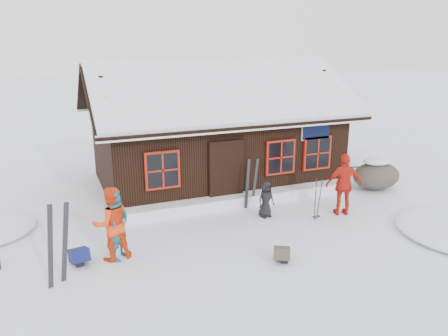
{
  "coord_description": "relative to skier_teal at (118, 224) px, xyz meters",
  "views": [
    {
      "loc": [
        -4.05,
        -9.47,
        4.92
      ],
      "look_at": [
        0.7,
        2.12,
        1.3
      ],
      "focal_mm": 35.0,
      "sensor_mm": 36.0,
      "label": 1
    }
  ],
  "objects": [
    {
      "name": "skier_orange_left",
      "position": [
        -0.15,
        0.04,
        0.03
      ],
      "size": [
        0.94,
        0.78,
        1.78
      ],
      "primitive_type": "imported",
      "rotation": [
        0.0,
        0.0,
        3.27
      ],
      "color": "#F33E11",
      "rests_on": "ground"
    },
    {
      "name": "snow_drift",
      "position": [
        4.28,
        2.15,
        -0.69
      ],
      "size": [
        7.6,
        0.6,
        0.35
      ],
      "primitive_type": "cube",
      "color": "white",
      "rests_on": "ground"
    },
    {
      "name": "backpack_olive",
      "position": [
        3.46,
        -1.58,
        -0.73
      ],
      "size": [
        0.57,
        0.62,
        0.27
      ],
      "primitive_type": "cube",
      "rotation": [
        0.0,
        0.0,
        -0.51
      ],
      "color": "#423E2F",
      "rests_on": "ground"
    },
    {
      "name": "ski_pair_right",
      "position": [
        4.31,
        1.85,
        -0.12
      ],
      "size": [
        0.48,
        0.11,
        1.58
      ],
      "rotation": [
        0.0,
        0.0,
        0.05
      ],
      "color": "black",
      "rests_on": "ground"
    },
    {
      "name": "skier_orange_right",
      "position": [
        6.56,
        0.27,
        0.06
      ],
      "size": [
        1.17,
        0.78,
        1.85
      ],
      "primitive_type": "imported",
      "rotation": [
        0.0,
        0.0,
        2.81
      ],
      "color": "red",
      "rests_on": "ground"
    },
    {
      "name": "skier_crouched",
      "position": [
        4.36,
        0.96,
        -0.33
      ],
      "size": [
        0.57,
        0.41,
        1.07
      ],
      "primitive_type": "imported",
      "rotation": [
        0.0,
        0.0,
        0.14
      ],
      "color": "black",
      "rests_on": "ground"
    },
    {
      "name": "ground",
      "position": [
        2.78,
        -0.1,
        -0.86
      ],
      "size": [
        120.0,
        120.0,
        0.0
      ],
      "primitive_type": "plane",
      "color": "white",
      "rests_on": "ground"
    },
    {
      "name": "mountain_hut",
      "position": [
        4.28,
        4.88,
        0.71
      ],
      "size": [
        8.9,
        6.09,
        4.42
      ],
      "color": "black",
      "rests_on": "ground"
    },
    {
      "name": "ski_pair_left",
      "position": [
        -1.34,
        -0.65,
        0.01
      ],
      "size": [
        0.59,
        0.24,
        1.84
      ],
      "rotation": [
        0.0,
        0.0,
        0.3
      ],
      "color": "black",
      "rests_on": "ground"
    },
    {
      "name": "backpack_blue",
      "position": [
        -0.92,
        0.08,
        -0.72
      ],
      "size": [
        0.48,
        0.59,
        0.29
      ],
      "primitive_type": "cube",
      "rotation": [
        0.0,
        0.0,
        0.14
      ],
      "color": "#131A53",
      "rests_on": "ground"
    },
    {
      "name": "snow_mounds",
      "position": [
        4.43,
        1.76,
        -0.86
      ],
      "size": [
        20.6,
        13.2,
        0.48
      ],
      "color": "white",
      "rests_on": "ground"
    },
    {
      "name": "boulder",
      "position": [
        9.09,
        1.78,
        -0.36
      ],
      "size": [
        1.7,
        1.28,
        1.0
      ],
      "color": "#524B42",
      "rests_on": "ground"
    },
    {
      "name": "skier_teal",
      "position": [
        0.0,
        0.0,
        0.0
      ],
      "size": [
        0.71,
        0.75,
        1.72
      ],
      "primitive_type": "imported",
      "rotation": [
        0.0,
        0.0,
        0.93
      ],
      "color": "#144E5F",
      "rests_on": "ground"
    },
    {
      "name": "ski_poles",
      "position": [
        5.63,
        0.24,
        -0.27
      ],
      "size": [
        0.23,
        0.11,
        1.27
      ],
      "color": "black",
      "rests_on": "ground"
    }
  ]
}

